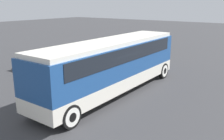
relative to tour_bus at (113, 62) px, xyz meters
name	(u,v)px	position (x,y,z in m)	size (l,w,h in m)	color
ground_plane	(112,93)	(-0.10, 0.00, -1.90)	(120.00, 120.00, 0.00)	#38383A
tour_bus	(113,62)	(0.00, 0.00, 0.00)	(11.05, 2.51, 3.15)	silver
parked_car_near	(68,63)	(1.71, 5.49, -1.23)	(4.40, 1.79, 1.34)	#BCBCC1
parked_car_mid	(48,58)	(2.03, 8.16, -1.19)	(4.69, 1.88, 1.42)	navy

